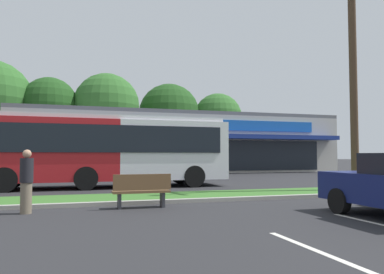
# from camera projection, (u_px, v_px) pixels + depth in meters

# --- Properties ---
(grass_median) EXTENTS (56.00, 2.20, 0.12)m
(grass_median) POSITION_uv_depth(u_px,v_px,m) (271.00, 193.00, 13.72)
(grass_median) COLOR #386B28
(grass_median) RESTS_ON ground_plane
(curb_lip) EXTENTS (56.00, 0.24, 0.12)m
(curb_lip) POSITION_uv_depth(u_px,v_px,m) (289.00, 197.00, 12.55)
(curb_lip) COLOR #99968C
(curb_lip) RESTS_ON ground_plane
(parking_stripe_0) EXTENTS (0.12, 4.80, 0.01)m
(parking_stripe_0) POSITION_uv_depth(u_px,v_px,m) (366.00, 270.00, 4.72)
(parking_stripe_0) COLOR silver
(parking_stripe_0) RESTS_ON ground_plane
(storefront_building) EXTENTS (27.88, 12.21, 5.14)m
(storefront_building) POSITION_uv_depth(u_px,v_px,m) (175.00, 144.00, 34.84)
(storefront_building) COLOR #BCB7AD
(storefront_building) RESTS_ON ground_plane
(tree_mid_left) EXTENTS (5.89, 5.89, 9.73)m
(tree_mid_left) POSITION_uv_depth(u_px,v_px,m) (49.00, 105.00, 39.16)
(tree_mid_left) COLOR #473323
(tree_mid_left) RESTS_ON ground_plane
(tree_mid) EXTENTS (7.21, 7.21, 10.50)m
(tree_mid) POSITION_uv_depth(u_px,v_px,m) (107.00, 106.00, 40.82)
(tree_mid) COLOR #473323
(tree_mid) RESTS_ON ground_plane
(tree_mid_right) EXTENTS (7.49, 7.49, 10.26)m
(tree_mid_right) POSITION_uv_depth(u_px,v_px,m) (169.00, 114.00, 45.53)
(tree_mid_right) COLOR #473323
(tree_mid_right) RESTS_ON ground_plane
(tree_right) EXTENTS (6.01, 6.01, 9.23)m
(tree_right) POSITION_uv_depth(u_px,v_px,m) (218.00, 117.00, 46.41)
(tree_right) COLOR #473323
(tree_right) RESTS_ON ground_plane
(utility_pole) EXTENTS (3.16, 2.37, 10.95)m
(utility_pole) POSITION_uv_depth(u_px,v_px,m) (350.00, 46.00, 14.77)
(utility_pole) COLOR #4C3826
(utility_pole) RESTS_ON ground_plane
(city_bus) EXTENTS (11.35, 2.76, 3.25)m
(city_bus) POSITION_uv_depth(u_px,v_px,m) (105.00, 149.00, 16.99)
(city_bus) COLOR #AD191E
(city_bus) RESTS_ON ground_plane
(bus_stop_bench) EXTENTS (1.60, 0.45, 0.95)m
(bus_stop_bench) POSITION_uv_depth(u_px,v_px,m) (142.00, 190.00, 10.32)
(bus_stop_bench) COLOR brown
(bus_stop_bench) RESTS_ON ground_plane
(pedestrian_near_bench) EXTENTS (0.33, 0.33, 1.62)m
(pedestrian_near_bench) POSITION_uv_depth(u_px,v_px,m) (26.00, 181.00, 9.36)
(pedestrian_near_bench) COLOR #726651
(pedestrian_near_bench) RESTS_ON ground_plane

